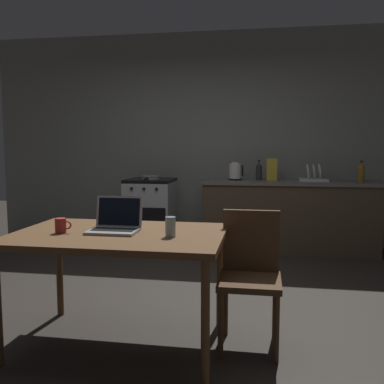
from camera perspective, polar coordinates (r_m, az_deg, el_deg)
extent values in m
plane|color=#2D2823|center=(3.73, -4.38, -14.59)|extent=(12.00, 12.00, 0.00)
cube|color=gray|center=(5.84, 4.18, 6.98)|extent=(6.40, 0.10, 2.81)
cube|color=#4C3D2D|center=(5.55, 12.65, -3.30)|extent=(2.10, 0.60, 0.85)
cube|color=#66605B|center=(5.50, 12.76, 1.25)|extent=(2.16, 0.64, 0.04)
cube|color=#B7BABF|center=(5.73, -5.48, -2.88)|extent=(0.60, 0.60, 0.85)
cube|color=black|center=(5.68, -5.52, 1.53)|extent=(0.60, 0.60, 0.04)
cube|color=black|center=(5.45, -6.30, -4.09)|extent=(0.54, 0.01, 0.39)
cylinder|color=black|center=(5.43, -8.01, 0.44)|extent=(0.04, 0.02, 0.04)
cylinder|color=black|center=(5.39, -6.38, 0.42)|extent=(0.04, 0.02, 0.04)
cylinder|color=black|center=(5.34, -4.73, 0.39)|extent=(0.04, 0.02, 0.04)
cube|color=brown|center=(2.87, -9.66, -5.69)|extent=(1.37, 0.91, 0.04)
cylinder|color=brown|center=(2.47, 1.77, -16.80)|extent=(0.05, 0.05, 0.72)
cylinder|color=brown|center=(3.55, -17.13, -9.85)|extent=(0.05, 0.05, 0.72)
cylinder|color=brown|center=(3.21, 3.72, -11.32)|extent=(0.05, 0.05, 0.72)
cube|color=#4C331E|center=(2.87, 7.64, -11.65)|extent=(0.40, 0.40, 0.04)
cube|color=#4C331E|center=(2.98, 7.82, -6.38)|extent=(0.38, 0.04, 0.42)
cylinder|color=#4C331E|center=(2.80, 3.80, -17.15)|extent=(0.04, 0.04, 0.43)
cylinder|color=#4C331E|center=(2.79, 11.11, -17.35)|extent=(0.04, 0.04, 0.43)
cylinder|color=#4C331E|center=(3.11, 4.45, -14.69)|extent=(0.04, 0.04, 0.43)
cylinder|color=#4C331E|center=(3.10, 10.93, -14.85)|extent=(0.04, 0.04, 0.43)
cube|color=#99999E|center=(2.86, -10.41, -5.15)|extent=(0.32, 0.22, 0.02)
cube|color=black|center=(2.87, -10.32, -4.90)|extent=(0.28, 0.12, 0.00)
cube|color=#99999E|center=(2.96, -9.60, -2.54)|extent=(0.32, 0.05, 0.21)
cube|color=black|center=(2.95, -9.63, -2.58)|extent=(0.29, 0.04, 0.18)
cylinder|color=black|center=(5.50, 5.72, 1.69)|extent=(0.16, 0.16, 0.02)
cylinder|color=silver|center=(5.49, 5.73, 2.77)|extent=(0.15, 0.15, 0.19)
cylinder|color=silver|center=(5.48, 5.75, 3.83)|extent=(0.09, 0.09, 0.02)
cube|color=black|center=(5.48, 6.70, 2.86)|extent=(0.02, 0.02, 0.13)
cylinder|color=#8C601E|center=(5.55, 21.47, 2.14)|extent=(0.08, 0.08, 0.18)
cone|color=#8C601E|center=(5.54, 21.52, 3.36)|extent=(0.08, 0.08, 0.06)
cylinder|color=black|center=(5.54, 21.53, 3.77)|extent=(0.03, 0.03, 0.02)
cylinder|color=gray|center=(5.66, -5.51, 1.78)|extent=(0.25, 0.25, 0.01)
torus|color=gray|center=(5.65, -5.52, 2.09)|extent=(0.27, 0.27, 0.02)
cylinder|color=black|center=(5.45, -6.10, 1.75)|extent=(0.02, 0.18, 0.02)
cylinder|color=#9E2D28|center=(2.93, -16.98, -4.27)|extent=(0.07, 0.07, 0.10)
torus|color=#9E2D28|center=(2.91, -16.14, -4.22)|extent=(0.05, 0.01, 0.05)
cylinder|color=#99B7C6|center=(2.69, -2.87, -4.62)|extent=(0.07, 0.07, 0.12)
cube|color=gold|center=(5.50, 10.53, 2.95)|extent=(0.13, 0.05, 0.27)
cube|color=silver|center=(5.52, 15.76, 1.56)|extent=(0.34, 0.26, 0.03)
cylinder|color=white|center=(5.50, 15.07, 2.66)|extent=(0.04, 0.18, 0.18)
cylinder|color=white|center=(5.51, 15.79, 2.65)|extent=(0.04, 0.18, 0.18)
cylinder|color=white|center=(5.52, 16.52, 2.63)|extent=(0.04, 0.18, 0.18)
cylinder|color=#2D2D33|center=(5.56, 8.82, 2.48)|extent=(0.08, 0.08, 0.17)
cone|color=#2D2D33|center=(5.55, 8.84, 3.67)|extent=(0.08, 0.08, 0.06)
cylinder|color=black|center=(5.55, 8.85, 4.09)|extent=(0.04, 0.04, 0.02)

